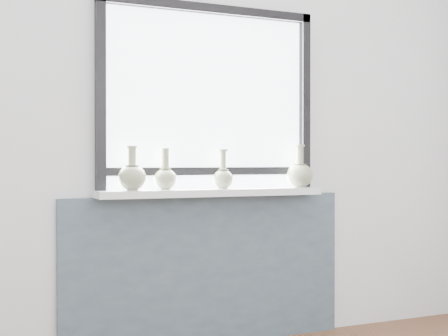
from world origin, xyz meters
name	(u,v)px	position (x,y,z in m)	size (l,w,h in m)	color
back_wall	(206,119)	(0.00, 1.81, 1.30)	(3.60, 0.02, 2.60)	silver
apron_panel	(208,270)	(0.00, 1.78, 0.43)	(1.70, 0.03, 0.86)	#4A5B69
windowsill	(213,193)	(0.00, 1.71, 0.88)	(1.32, 0.18, 0.04)	silver
window	(209,94)	(0.00, 1.77, 1.44)	(1.30, 0.06, 1.05)	black
vase_a	(132,176)	(-0.47, 1.69, 0.98)	(0.15, 0.15, 0.24)	gray
vase_b	(165,177)	(-0.28, 1.72, 0.97)	(0.13, 0.13, 0.23)	gray
vase_c	(223,177)	(0.06, 1.71, 0.97)	(0.12, 0.12, 0.22)	gray
vase_d	(300,174)	(0.55, 1.69, 0.98)	(0.16, 0.16, 0.26)	gray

